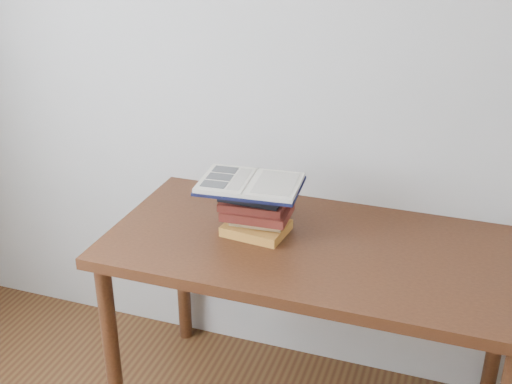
% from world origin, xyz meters
% --- Properties ---
extents(desk, '(1.48, 0.74, 0.79)m').
position_xyz_m(desk, '(0.07, 1.38, 0.70)').
color(desk, '#4A2612').
rests_on(desk, ground).
extents(book_stack, '(0.26, 0.20, 0.19)m').
position_xyz_m(book_stack, '(-0.16, 1.40, 0.89)').
color(book_stack, '#B07C28').
rests_on(book_stack, desk).
extents(open_book, '(0.37, 0.27, 0.03)m').
position_xyz_m(open_book, '(-0.17, 1.37, 0.99)').
color(open_book, black).
rests_on(open_book, book_stack).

